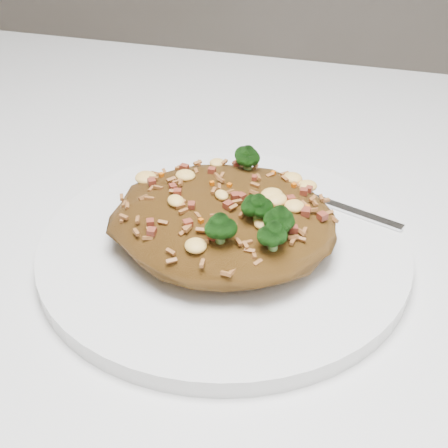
# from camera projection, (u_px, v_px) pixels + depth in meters

# --- Properties ---
(dining_table) EXTENTS (1.20, 0.80, 0.75)m
(dining_table) POSITION_uv_depth(u_px,v_px,m) (200.00, 291.00, 0.60)
(dining_table) COLOR white
(dining_table) RESTS_ON ground
(plate) EXTENTS (0.29, 0.29, 0.01)m
(plate) POSITION_uv_depth(u_px,v_px,m) (224.00, 247.00, 0.49)
(plate) COLOR white
(plate) RESTS_ON dining_table
(fried_rice) EXTENTS (0.18, 0.16, 0.06)m
(fried_rice) POSITION_uv_depth(u_px,v_px,m) (225.00, 212.00, 0.47)
(fried_rice) COLOR brown
(fried_rice) RESTS_ON plate
(fork) EXTENTS (0.16, 0.07, 0.00)m
(fork) POSITION_uv_depth(u_px,v_px,m) (322.00, 200.00, 0.53)
(fork) COLOR silver
(fork) RESTS_ON plate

